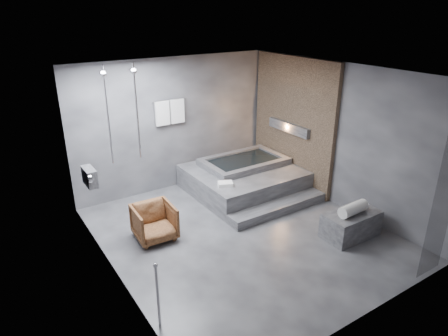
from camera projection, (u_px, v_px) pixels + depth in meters
room at (255, 133)px, 6.80m from camera, size 5.00×5.04×2.82m
tub_deck at (243, 180)px, 8.63m from camera, size 2.20×2.00×0.50m
tub_step at (279, 208)px, 7.77m from camera, size 2.20×0.36×0.18m
concrete_bench at (351, 224)px, 6.93m from camera, size 1.00×0.55×0.45m
driftwood_chair at (154, 222)px, 6.81m from camera, size 0.70×0.72×0.62m
rolled_towel at (353, 209)px, 6.76m from camera, size 0.58×0.23×0.20m
deck_towel at (225, 184)px, 7.72m from camera, size 0.34×0.30×0.07m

